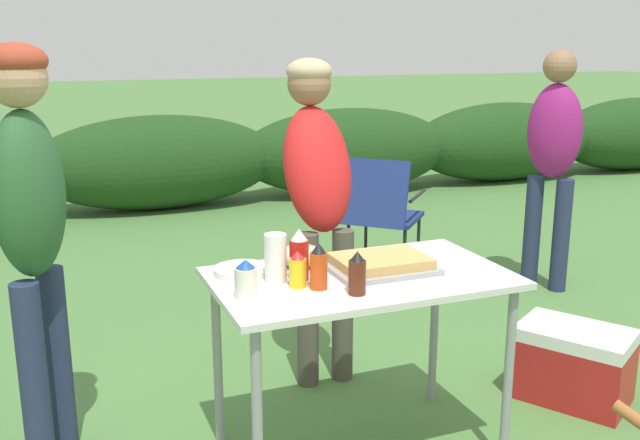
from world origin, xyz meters
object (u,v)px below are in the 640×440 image
Objects in this scene: mustard_bottle at (298,270)px; standing_person_in_navy_coat at (30,210)px; mixing_bowl at (301,255)px; standing_person_in_dark_puffer at (317,180)px; cooler_box at (573,364)px; ketchup_bottle at (299,256)px; food_tray at (381,264)px; mayo_bottle at (246,279)px; standing_person_in_olive_jacket at (553,148)px; plate_stack at (242,270)px; hot_sauce_bottle at (319,267)px; folding_table at (360,294)px; camp_chair_green_behind_table at (380,209)px; paper_cup_stack at (275,258)px; bbq_sauce_bottle at (357,274)px.

standing_person_in_navy_coat reaches higher than mustard_bottle.
mixing_bowl is 0.12× the size of standing_person_in_navy_coat.
standing_person_in_dark_puffer reaches higher than cooler_box.
ketchup_bottle reaches higher than mustard_bottle.
food_tray is 2.90× the size of mayo_bottle.
standing_person_in_olive_jacket is 2.67× the size of cooler_box.
standing_person_in_navy_coat reaches higher than cooler_box.
standing_person_in_olive_jacket reaches higher than plate_stack.
hot_sauce_bottle is (0.21, -0.26, 0.07)m from plate_stack.
hot_sauce_bottle is at bearing -157.96° from folding_table.
food_tray is at bearing 18.91° from hot_sauce_bottle.
food_tray is 2.02× the size of ketchup_bottle.
camp_chair_green_behind_table is (2.19, 1.58, -0.53)m from standing_person_in_navy_coat.
standing_person_in_dark_puffer is at bearing 80.95° from folding_table.
mixing_bowl is 0.28m from hot_sauce_bottle.
standing_person_in_navy_coat is (-1.12, 0.41, 0.33)m from folding_table.
standing_person_in_dark_puffer is at bearing 62.35° from mixing_bowl.
hot_sauce_bottle is (0.26, -0.01, 0.02)m from mayo_bottle.
paper_cup_stack is 1.15× the size of bbq_sauce_bottle.
camp_chair_green_behind_table is (1.54, 2.05, -0.34)m from mayo_bottle.
camp_chair_green_behind_table is at bearing 50.61° from plate_stack.
camp_chair_green_behind_table is at bearing 56.19° from ketchup_bottle.
ketchup_bottle is (-0.32, 0.01, 0.06)m from food_tray.
mustard_bottle is at bearing -172.41° from folding_table.
mayo_bottle is 1.68m from cooler_box.
paper_cup_stack reaches higher than mayo_bottle.
ketchup_bottle is 2.37m from camp_chair_green_behind_table.
standing_person_in_dark_puffer is 0.96× the size of standing_person_in_navy_coat.
standing_person_in_olive_jacket is (3.08, 0.93, -0.07)m from standing_person_in_navy_coat.
standing_person_in_navy_coat is at bearing 160.10° from folding_table.
standing_person_in_dark_puffer is at bearing 76.72° from bbq_sauce_bottle.
food_tray is at bearing 8.67° from mustard_bottle.
camp_chair_green_behind_table reaches higher than folding_table.
camp_chair_green_behind_table is at bearing 56.48° from mustard_bottle.
hot_sauce_bottle is at bearing -51.45° from plate_stack.
standing_person_in_dark_puffer reaches higher than ketchup_bottle.
camp_chair_green_behind_table is at bearing 54.48° from standing_person_in_dark_puffer.
ketchup_bottle is 0.98m from standing_person_in_navy_coat.
standing_person_in_olive_jacket is (2.28, 1.29, 0.10)m from paper_cup_stack.
mixing_bowl reaches higher than plate_stack.
standing_person_in_navy_coat reaches higher than mayo_bottle.
hot_sauce_bottle reaches higher than food_tray.
paper_cup_stack is 1.06× the size of hot_sauce_bottle.
cooler_box is (1.32, 0.01, -0.66)m from ketchup_bottle.
standing_person_in_olive_jacket is at bearing 6.72° from camp_chair_green_behind_table.
plate_stack is 1.61× the size of mustard_bottle.
paper_cup_stack is at bearing 170.64° from ketchup_bottle.
standing_person_in_dark_puffer reaches higher than camp_chair_green_behind_table.
bbq_sauce_bottle is at bearing -46.59° from paper_cup_stack.
standing_person_in_olive_jacket is at bearing 31.63° from mustard_bottle.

